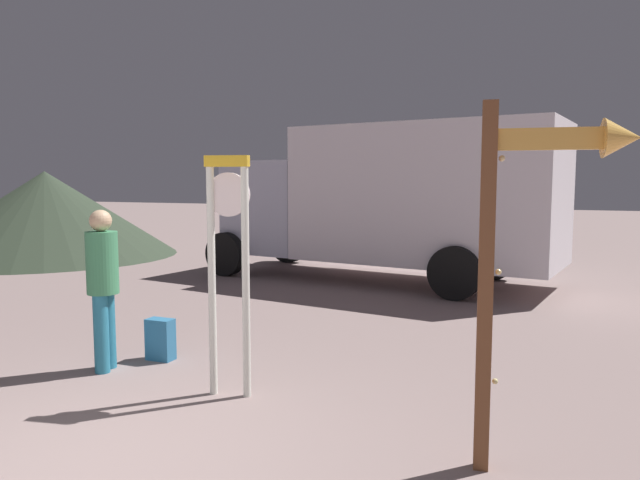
{
  "coord_description": "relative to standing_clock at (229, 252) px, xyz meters",
  "views": [
    {
      "loc": [
        2.95,
        -2.83,
        1.98
      ],
      "look_at": [
        0.08,
        4.3,
        1.2
      ],
      "focal_mm": 33.39,
      "sensor_mm": 36.0,
      "label": 1
    }
  ],
  "objects": [
    {
      "name": "dome_tent",
      "position": [
        -9.67,
        7.07,
        -0.23
      ],
      "size": [
        6.6,
        6.6,
        2.2
      ],
      "color": "#303D2C",
      "rests_on": "ground_plane"
    },
    {
      "name": "person_near_clock",
      "position": [
        -1.58,
        0.14,
        -0.4
      ],
      "size": [
        0.32,
        0.32,
        1.68
      ],
      "color": "teal",
      "rests_on": "ground_plane"
    },
    {
      "name": "arrow_sign",
      "position": [
        2.61,
        -0.55,
        0.34
      ],
      "size": [
        0.97,
        0.31,
        2.49
      ],
      "color": "brown",
      "rests_on": "ground_plane"
    },
    {
      "name": "backpack",
      "position": [
        -1.27,
        0.65,
        -1.11
      ],
      "size": [
        0.3,
        0.21,
        0.46
      ],
      "color": "teal",
      "rests_on": "ground_plane"
    },
    {
      "name": "standing_clock",
      "position": [
        0.0,
        0.0,
        0.0
      ],
      "size": [
        0.41,
        0.16,
        2.19
      ],
      "color": "white",
      "rests_on": "ground_plane"
    },
    {
      "name": "box_truck_near",
      "position": [
        -0.23,
        6.6,
        0.29
      ],
      "size": [
        7.09,
        3.48,
        2.98
      ],
      "color": "white",
      "rests_on": "ground_plane"
    }
  ]
}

